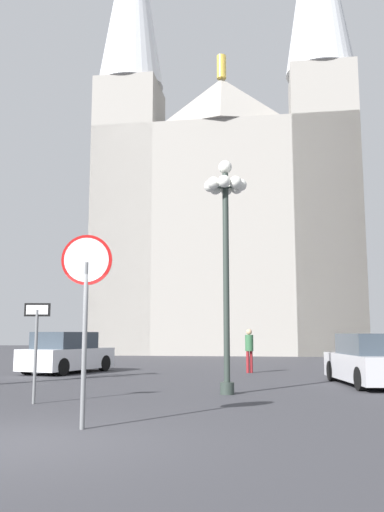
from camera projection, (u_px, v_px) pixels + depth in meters
name	position (u px, v px, depth m)	size (l,w,h in m)	color
ground_plane	(13.00, 444.00, 7.47)	(120.00, 120.00, 0.00)	#38383D
cathedral	(226.00, 192.00, 42.11)	(19.93, 10.67, 38.66)	gray
stop_sign	(86.00, 289.00, 8.93)	(0.84, 0.18, 3.17)	slate
one_way_arrow_sign	(36.00, 339.00, 11.91)	(0.57, 0.13, 2.20)	slate
street_lamp	(226.00, 225.00, 14.16)	(1.14, 1.14, 6.12)	#2D3833
parked_car_near_white	(67.00, 354.00, 21.07)	(2.88, 4.35, 1.58)	silver
parked_car_far_silver	(372.00, 361.00, 15.88)	(2.30, 4.60, 1.52)	#B7B7BC
pedestrian_walking	(249.00, 346.00, 21.09)	(0.32, 0.32, 1.70)	maroon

